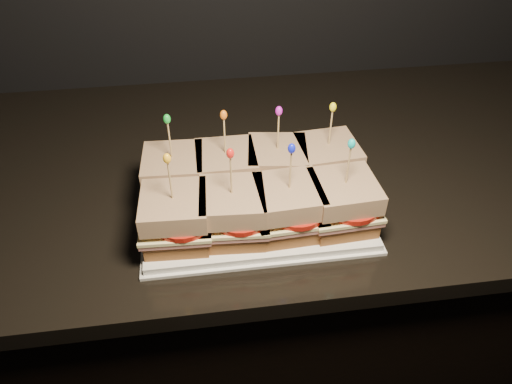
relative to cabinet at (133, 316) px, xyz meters
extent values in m
cube|color=black|center=(0.00, 0.00, 0.00)|extent=(2.33, 0.70, 0.87)
cube|color=black|center=(0.00, 0.00, 0.45)|extent=(2.37, 0.74, 0.03)
cube|color=white|center=(0.30, -0.17, 0.48)|extent=(0.39, 0.24, 0.02)
cube|color=white|center=(0.30, -0.17, 0.47)|extent=(0.40, 0.25, 0.01)
cube|color=brown|center=(0.16, -0.12, 0.50)|extent=(0.11, 0.11, 0.03)
cube|color=#C36E63|center=(0.16, -0.12, 0.52)|extent=(0.12, 0.11, 0.01)
cube|color=#FEF1A0|center=(0.16, -0.12, 0.53)|extent=(0.12, 0.11, 0.01)
cylinder|color=#AF1A0E|center=(0.17, -0.12, 0.53)|extent=(0.10, 0.10, 0.01)
cube|color=brown|center=(0.16, -0.12, 0.55)|extent=(0.11, 0.11, 0.03)
cylinder|color=tan|center=(0.16, -0.12, 0.60)|extent=(0.00, 0.00, 0.09)
ellipsoid|color=green|center=(0.16, -0.12, 0.65)|extent=(0.01, 0.01, 0.02)
cube|color=brown|center=(0.25, -0.12, 0.50)|extent=(0.10, 0.10, 0.03)
cube|color=#C36E63|center=(0.25, -0.12, 0.52)|extent=(0.11, 0.11, 0.01)
cube|color=#FEF1A0|center=(0.25, -0.12, 0.53)|extent=(0.11, 0.11, 0.01)
cylinder|color=#AF1A0E|center=(0.27, -0.12, 0.53)|extent=(0.10, 0.10, 0.01)
cube|color=brown|center=(0.25, -0.12, 0.55)|extent=(0.10, 0.10, 0.03)
cylinder|color=tan|center=(0.25, -0.12, 0.60)|extent=(0.00, 0.00, 0.09)
ellipsoid|color=orange|center=(0.25, -0.12, 0.65)|extent=(0.01, 0.01, 0.02)
cube|color=brown|center=(0.34, -0.12, 0.50)|extent=(0.11, 0.11, 0.03)
cube|color=#C36E63|center=(0.34, -0.12, 0.52)|extent=(0.12, 0.12, 0.01)
cube|color=#FEF1A0|center=(0.34, -0.12, 0.53)|extent=(0.13, 0.12, 0.01)
cylinder|color=#AF1A0E|center=(0.36, -0.12, 0.53)|extent=(0.10, 0.10, 0.01)
cube|color=brown|center=(0.34, -0.12, 0.55)|extent=(0.12, 0.12, 0.03)
cylinder|color=tan|center=(0.34, -0.12, 0.60)|extent=(0.00, 0.00, 0.09)
ellipsoid|color=#CC17CA|center=(0.34, -0.12, 0.65)|extent=(0.01, 0.01, 0.02)
cube|color=brown|center=(0.44, -0.12, 0.50)|extent=(0.11, 0.11, 0.03)
cube|color=#C36E63|center=(0.44, -0.12, 0.52)|extent=(0.12, 0.12, 0.01)
cube|color=#FEF1A0|center=(0.44, -0.12, 0.53)|extent=(0.12, 0.12, 0.01)
cylinder|color=#AF1A0E|center=(0.45, -0.12, 0.53)|extent=(0.10, 0.10, 0.01)
cube|color=brown|center=(0.44, -0.12, 0.55)|extent=(0.11, 0.11, 0.03)
cylinder|color=tan|center=(0.44, -0.12, 0.60)|extent=(0.00, 0.00, 0.09)
ellipsoid|color=yellow|center=(0.44, -0.12, 0.65)|extent=(0.01, 0.01, 0.02)
cube|color=brown|center=(0.16, -0.23, 0.50)|extent=(0.11, 0.11, 0.03)
cube|color=#C36E63|center=(0.16, -0.23, 0.52)|extent=(0.12, 0.11, 0.01)
cube|color=#FEF1A0|center=(0.16, -0.23, 0.53)|extent=(0.12, 0.11, 0.01)
cylinder|color=#AF1A0E|center=(0.17, -0.23, 0.53)|extent=(0.10, 0.10, 0.01)
cube|color=brown|center=(0.16, -0.23, 0.55)|extent=(0.11, 0.11, 0.03)
cylinder|color=tan|center=(0.16, -0.23, 0.60)|extent=(0.00, 0.00, 0.09)
ellipsoid|color=yellow|center=(0.16, -0.23, 0.65)|extent=(0.01, 0.01, 0.02)
cube|color=brown|center=(0.25, -0.23, 0.50)|extent=(0.11, 0.11, 0.03)
cube|color=#C36E63|center=(0.25, -0.23, 0.52)|extent=(0.12, 0.11, 0.01)
cube|color=#FEF1A0|center=(0.25, -0.23, 0.53)|extent=(0.12, 0.12, 0.01)
cylinder|color=#AF1A0E|center=(0.27, -0.23, 0.53)|extent=(0.10, 0.10, 0.01)
cube|color=brown|center=(0.25, -0.23, 0.55)|extent=(0.11, 0.11, 0.03)
cylinder|color=tan|center=(0.25, -0.23, 0.60)|extent=(0.00, 0.00, 0.09)
ellipsoid|color=red|center=(0.25, -0.23, 0.65)|extent=(0.01, 0.01, 0.02)
cube|color=brown|center=(0.34, -0.23, 0.50)|extent=(0.11, 0.11, 0.03)
cube|color=#C36E63|center=(0.34, -0.23, 0.52)|extent=(0.12, 0.11, 0.01)
cube|color=#FEF1A0|center=(0.34, -0.23, 0.53)|extent=(0.12, 0.11, 0.01)
cylinder|color=#AF1A0E|center=(0.36, -0.23, 0.53)|extent=(0.10, 0.10, 0.01)
cube|color=brown|center=(0.34, -0.23, 0.55)|extent=(0.11, 0.11, 0.03)
cylinder|color=tan|center=(0.34, -0.23, 0.60)|extent=(0.00, 0.00, 0.09)
ellipsoid|color=#121DE4|center=(0.34, -0.23, 0.65)|extent=(0.01, 0.01, 0.02)
cube|color=brown|center=(0.44, -0.23, 0.50)|extent=(0.11, 0.11, 0.03)
cube|color=#C36E63|center=(0.44, -0.23, 0.52)|extent=(0.12, 0.11, 0.01)
cube|color=#FEF1A0|center=(0.44, -0.23, 0.53)|extent=(0.12, 0.11, 0.01)
cylinder|color=#AF1A0E|center=(0.45, -0.23, 0.53)|extent=(0.10, 0.10, 0.01)
cube|color=brown|center=(0.44, -0.23, 0.55)|extent=(0.11, 0.11, 0.03)
cylinder|color=tan|center=(0.44, -0.23, 0.60)|extent=(0.00, 0.00, 0.09)
ellipsoid|color=#0DB9B4|center=(0.44, -0.23, 0.65)|extent=(0.01, 0.01, 0.02)
camera|label=1|loc=(0.21, -0.82, 1.07)|focal=35.00mm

